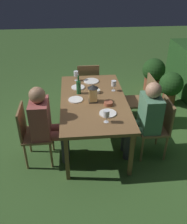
{
  "coord_description": "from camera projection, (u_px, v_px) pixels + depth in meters",
  "views": [
    {
      "loc": [
        3.13,
        -0.29,
        2.44
      ],
      "look_at": [
        0.0,
        0.0,
        0.51
      ],
      "focal_mm": 38.91,
      "sensor_mm": 36.0,
      "label": 1
    }
  ],
  "objects": [
    {
      "name": "dining_table",
      "position": [
        94.0,
        102.0,
        3.59
      ],
      "size": [
        1.77,
        0.96,
        0.73
      ],
      "color": "brown",
      "rests_on": "ground"
    },
    {
      "name": "person_in_rust",
      "position": [
        46.0,
        122.0,
        3.22
      ],
      "size": [
        0.38,
        0.47,
        1.15
      ],
      "color": "#9E4C47",
      "rests_on": "ground"
    },
    {
      "name": "plate_b",
      "position": [
        76.0,
        100.0,
        3.54
      ],
      "size": [
        0.21,
        0.21,
        0.01
      ],
      "primitive_type": "cylinder",
      "color": "white",
      "rests_on": "dining_table"
    },
    {
      "name": "wine_glass_b",
      "position": [
        76.0,
        74.0,
        4.08
      ],
      "size": [
        0.08,
        0.08,
        0.17
      ],
      "color": "silver",
      "rests_on": "dining_table"
    },
    {
      "name": "plate_a",
      "position": [
        78.0,
        87.0,
        3.9
      ],
      "size": [
        0.21,
        0.21,
        0.01
      ],
      "primitive_type": "cylinder",
      "color": "white",
      "rests_on": "dining_table"
    },
    {
      "name": "potted_plant_by_hedge",
      "position": [
        153.0,
        73.0,
        5.3
      ],
      "size": [
        0.49,
        0.49,
        0.72
      ],
      "color": "brown",
      "rests_on": "ground"
    },
    {
      "name": "ground_plane",
      "position": [
        94.0,
        139.0,
        3.95
      ],
      "size": [
        16.0,
        16.0,
        0.0
      ],
      "primitive_type": "plane",
      "color": "#385B28"
    },
    {
      "name": "chair_side_right_b",
      "position": [
        158.0,
        125.0,
        3.42
      ],
      "size": [
        0.42,
        0.4,
        0.87
      ],
      "color": "brown",
      "rests_on": "ground"
    },
    {
      "name": "lantern_centerpiece",
      "position": [
        93.0,
        92.0,
        3.43
      ],
      "size": [
        0.15,
        0.15,
        0.27
      ],
      "color": "black",
      "rests_on": "dining_table"
    },
    {
      "name": "wine_glass_a",
      "position": [
        106.0,
        114.0,
        2.99
      ],
      "size": [
        0.08,
        0.08,
        0.17
      ],
      "color": "silver",
      "rests_on": "dining_table"
    },
    {
      "name": "plate_c",
      "position": [
        91.0,
        81.0,
        4.1
      ],
      "size": [
        0.25,
        0.25,
        0.01
      ],
      "primitive_type": "cylinder",
      "color": "white",
      "rests_on": "dining_table"
    },
    {
      "name": "chair_side_right_a",
      "position": [
        143.0,
        99.0,
        4.1
      ],
      "size": [
        0.42,
        0.4,
        0.87
      ],
      "color": "brown",
      "rests_on": "ground"
    },
    {
      "name": "potted_plant_corner",
      "position": [
        171.0,
        86.0,
        4.74
      ],
      "size": [
        0.46,
        0.46,
        0.67
      ],
      "color": "brown",
      "rests_on": "ground"
    },
    {
      "name": "bowl_bread",
      "position": [
        108.0,
        103.0,
        3.41
      ],
      "size": [
        0.13,
        0.13,
        0.05
      ],
      "color": "#9E5138",
      "rests_on": "dining_table"
    },
    {
      "name": "bowl_olives",
      "position": [
        96.0,
        91.0,
        3.74
      ],
      "size": [
        0.12,
        0.12,
        0.05
      ],
      "color": "silver",
      "rests_on": "dining_table"
    },
    {
      "name": "person_in_green",
      "position": [
        145.0,
        117.0,
        3.33
      ],
      "size": [
        0.38,
        0.47,
        1.15
      ],
      "color": "#4C7A5B",
      "rests_on": "ground"
    },
    {
      "name": "plate_d",
      "position": [
        108.0,
        113.0,
        3.22
      ],
      "size": [
        0.23,
        0.23,
        0.01
      ],
      "primitive_type": "cylinder",
      "color": "white",
      "rests_on": "dining_table"
    },
    {
      "name": "wine_glass_c",
      "position": [
        114.0,
        84.0,
        3.75
      ],
      "size": [
        0.08,
        0.08,
        0.17
      ],
      "color": "silver",
      "rests_on": "dining_table"
    },
    {
      "name": "chair_head_near",
      "position": [
        88.0,
        83.0,
        4.66
      ],
      "size": [
        0.4,
        0.42,
        0.87
      ],
      "color": "brown",
      "rests_on": "ground"
    },
    {
      "name": "green_bottle_on_table",
      "position": [
        79.0,
        87.0,
        3.67
      ],
      "size": [
        0.07,
        0.07,
        0.29
      ],
      "color": "#1E5B2D",
      "rests_on": "dining_table"
    },
    {
      "name": "chair_side_left_b",
      "position": [
        32.0,
        132.0,
        3.29
      ],
      "size": [
        0.42,
        0.4,
        0.87
      ],
      "color": "brown",
      "rests_on": "ground"
    }
  ]
}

